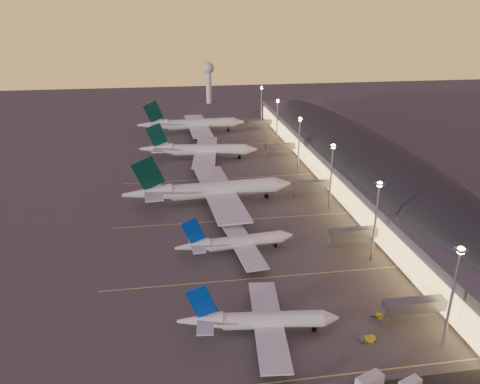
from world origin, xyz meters
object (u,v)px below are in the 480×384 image
object	(u,v)px
airliner_narrow_north	(236,242)
airliner_wide_mid	(199,150)
airliner_wide_far	(192,124)
baggage_tug_a	(378,316)
radar_tower	(209,76)
airliner_narrow_south	(259,321)
airliner_wide_near	(210,190)
catering_truck_a	(371,383)
baggage_tug_b	(368,339)

from	to	relation	value
airliner_narrow_north	airliner_wide_mid	bearing A→B (deg)	86.10
airliner_wide_far	baggage_tug_a	world-z (taller)	airliner_wide_far
airliner_wide_mid	radar_tower	distance (m)	151.26
airliner_narrow_south	airliner_wide_near	distance (m)	81.27
airliner_narrow_south	catering_truck_a	bearing A→B (deg)	-42.03
airliner_narrow_north	catering_truck_a	distance (m)	63.84
airliner_wide_far	catering_truck_a	size ratio (longest dim) A/B	9.64
airliner_wide_near	baggage_tug_a	world-z (taller)	airliner_wide_near
airliner_narrow_north	airliner_wide_far	world-z (taller)	airliner_wide_far
baggage_tug_a	airliner_wide_far	bearing A→B (deg)	122.68
airliner_narrow_north	baggage_tug_b	world-z (taller)	airliner_narrow_north
airliner_wide_mid	radar_tower	xyz separation A→B (m)	(19.02, 149.10, 16.95)
baggage_tug_b	airliner_wide_near	bearing A→B (deg)	105.42
airliner_narrow_south	airliner_wide_far	distance (m)	194.24
airliner_wide_mid	airliner_wide_far	distance (m)	54.41
airliner_narrow_south	radar_tower	bearing A→B (deg)	92.81
baggage_tug_a	radar_tower	bearing A→B (deg)	115.45
airliner_wide_near	baggage_tug_a	xyz separation A→B (m)	(34.89, -79.88, -5.11)
airliner_wide_mid	airliner_wide_near	bearing A→B (deg)	-82.54
catering_truck_a	airliner_wide_near	bearing A→B (deg)	81.06
airliner_wide_near	baggage_tug_b	distance (m)	92.58
baggage_tug_b	catering_truck_a	bearing A→B (deg)	-114.34
airliner_wide_near	baggage_tug_b	xyz separation A→B (m)	(28.71, -87.88, -5.04)
airliner_wide_far	baggage_tug_a	distance (m)	196.21
airliner_narrow_north	airliner_wide_mid	xyz separation A→B (m)	(-4.43, 99.77, 1.36)
airliner_wide_mid	airliner_wide_far	size ratio (longest dim) A/B	0.91
catering_truck_a	airliner_narrow_south	bearing A→B (deg)	110.56
airliner_wide_near	radar_tower	world-z (taller)	radar_tower
airliner_wide_mid	catering_truck_a	distance (m)	162.46
radar_tower	airliner_narrow_north	bearing A→B (deg)	-93.36
airliner_narrow_north	airliner_wide_near	xyz separation A→B (m)	(-4.29, 41.14, 1.98)
airliner_narrow_south	airliner_wide_far	size ratio (longest dim) A/B	0.59
airliner_wide_far	radar_tower	bearing A→B (deg)	76.04
airliner_narrow_south	airliner_wide_near	size ratio (longest dim) A/B	0.58
baggage_tug_b	radar_tower	bearing A→B (deg)	89.23
baggage_tug_b	airliner_narrow_south	bearing A→B (deg)	162.08
airliner_narrow_north	catering_truck_a	xyz separation A→B (m)	(18.76, -60.99, -1.89)
airliner_wide_mid	baggage_tug_b	distance (m)	149.39
airliner_wide_mid	baggage_tug_a	bearing A→B (deg)	-68.49
radar_tower	airliner_wide_near	bearing A→B (deg)	-95.19
airliner_narrow_north	airliner_wide_far	bearing A→B (deg)	85.36
airliner_wide_near	catering_truck_a	bearing A→B (deg)	-81.53
airliner_wide_near	baggage_tug_a	distance (m)	87.31
airliner_narrow_north	airliner_wide_near	size ratio (longest dim) A/B	0.57
airliner_wide_near	airliner_wide_far	world-z (taller)	airliner_wide_near
airliner_narrow_south	airliner_wide_mid	bearing A→B (deg)	97.46
airliner_narrow_north	baggage_tug_a	bearing A→B (deg)	-58.14
airliner_wide_far	radar_tower	xyz separation A→B (m)	(19.44, 94.69, 16.47)
airliner_wide_far	airliner_wide_near	bearing A→B (deg)	-92.08
airliner_wide_near	airliner_wide_far	distance (m)	113.04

